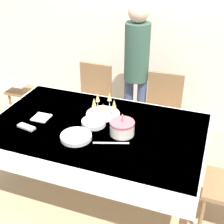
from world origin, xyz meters
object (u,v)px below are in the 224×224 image
at_px(champagne_tray, 103,107).
at_px(plate_stack_dessert, 94,123).
at_px(dining_chair_far_left, 93,100).
at_px(birthday_cake, 122,128).
at_px(person_standing, 137,62).
at_px(high_chair, 21,96).
at_px(dining_chair_far_right, 162,112).
at_px(plate_stack_main, 76,137).

distance_m(champagne_tray, plate_stack_dessert, 0.22).
relative_size(dining_chair_far_left, birthday_cake, 4.49).
height_order(birthday_cake, champagne_tray, birthday_cake).
distance_m(champagne_tray, person_standing, 0.83).
bearing_deg(birthday_cake, champagne_tray, 136.14).
bearing_deg(high_chair, dining_chair_far_right, 4.38).
distance_m(dining_chair_far_left, plate_stack_main, 1.22).
height_order(birthday_cake, person_standing, person_standing).
relative_size(champagne_tray, plate_stack_dessert, 1.47).
bearing_deg(plate_stack_main, plate_stack_dessert, 77.88).
xyz_separation_m(dining_chair_far_right, plate_stack_dessert, (-0.46, -0.88, 0.28)).
relative_size(dining_chair_far_left, high_chair, 1.34).
bearing_deg(high_chair, champagne_tray, -21.85).
xyz_separation_m(dining_chair_far_left, plate_stack_main, (0.34, -1.14, 0.27)).
height_order(dining_chair_far_right, high_chair, dining_chair_far_right).
relative_size(champagne_tray, person_standing, 0.19).
xyz_separation_m(birthday_cake, plate_stack_main, (-0.34, -0.20, -0.04)).
distance_m(dining_chair_far_right, plate_stack_main, 1.28).
height_order(dining_chair_far_left, birthday_cake, birthday_cake).
relative_size(champagne_tray, high_chair, 0.46).
bearing_deg(dining_chair_far_left, champagne_tray, -58.97).
xyz_separation_m(dining_chair_far_right, champagne_tray, (-0.44, -0.68, 0.33)).
distance_m(dining_chair_far_right, birthday_cake, 1.01).
bearing_deg(dining_chair_far_right, plate_stack_main, -114.27).
bearing_deg(plate_stack_main, champagne_tray, 81.56).
bearing_deg(champagne_tray, dining_chair_far_left, 121.03).
bearing_deg(plate_stack_dessert, dining_chair_far_right, 62.59).
xyz_separation_m(dining_chair_far_right, person_standing, (-0.36, 0.14, 0.50)).
xyz_separation_m(champagne_tray, plate_stack_main, (-0.07, -0.46, -0.06)).
distance_m(birthday_cake, high_chair, 1.84).
xyz_separation_m(birthday_cake, plate_stack_dessert, (-0.29, 0.06, -0.04)).
xyz_separation_m(birthday_cake, high_chair, (-1.62, 0.80, -0.36)).
distance_m(plate_stack_main, plate_stack_dessert, 0.26).
distance_m(champagne_tray, high_chair, 1.49).
bearing_deg(plate_stack_dessert, plate_stack_main, -102.12).
bearing_deg(dining_chair_far_right, person_standing, 159.10).
bearing_deg(plate_stack_main, dining_chair_far_left, 106.58).
height_order(plate_stack_main, plate_stack_dessert, plate_stack_dessert).
xyz_separation_m(person_standing, high_chair, (-1.43, -0.27, -0.54)).
distance_m(dining_chair_far_left, champagne_tray, 0.86).
relative_size(dining_chair_far_left, plate_stack_dessert, 4.32).
bearing_deg(dining_chair_far_right, champagne_tray, -123.31).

